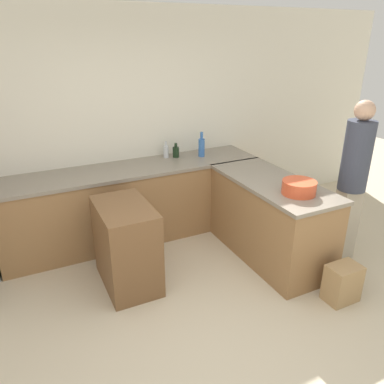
% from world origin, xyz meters
% --- Properties ---
extents(ground_plane, '(14.00, 14.00, 0.00)m').
position_xyz_m(ground_plane, '(0.00, 0.00, 0.00)').
color(ground_plane, beige).
extents(wall_back, '(8.00, 0.06, 2.70)m').
position_xyz_m(wall_back, '(0.00, 2.48, 1.35)').
color(wall_back, silver).
rests_on(wall_back, ground_plane).
extents(counter_back, '(3.13, 0.68, 0.91)m').
position_xyz_m(counter_back, '(0.00, 2.12, 0.46)').
color(counter_back, olive).
rests_on(counter_back, ground_plane).
extents(counter_peninsula, '(0.69, 1.56, 0.91)m').
position_xyz_m(counter_peninsula, '(1.22, 1.03, 0.46)').
color(counter_peninsula, olive).
rests_on(counter_peninsula, ground_plane).
extents(island_table, '(0.49, 0.79, 0.86)m').
position_xyz_m(island_table, '(-0.38, 1.22, 0.43)').
color(island_table, brown).
rests_on(island_table, ground_plane).
extents(mixing_bowl, '(0.33, 0.33, 0.13)m').
position_xyz_m(mixing_bowl, '(1.22, 0.64, 0.98)').
color(mixing_bowl, '#DB512D').
rests_on(mixing_bowl, counter_peninsula).
extents(water_bottle_blue, '(0.08, 0.08, 0.32)m').
position_xyz_m(water_bottle_blue, '(0.94, 2.16, 1.04)').
color(water_bottle_blue, '#386BB7').
rests_on(water_bottle_blue, counter_back).
extents(wine_bottle_dark, '(0.08, 0.08, 0.18)m').
position_xyz_m(wine_bottle_dark, '(0.63, 2.27, 0.99)').
color(wine_bottle_dark, black).
rests_on(wine_bottle_dark, counter_back).
extents(vinegar_bottle_clear, '(0.07, 0.07, 0.21)m').
position_xyz_m(vinegar_bottle_clear, '(0.51, 2.30, 1.00)').
color(vinegar_bottle_clear, silver).
rests_on(vinegar_bottle_clear, counter_back).
extents(person_at_peninsula, '(0.28, 0.28, 1.78)m').
position_xyz_m(person_at_peninsula, '(1.90, 0.59, 0.99)').
color(person_at_peninsula, '#ADA38E').
rests_on(person_at_peninsula, ground_plane).
extents(paper_bag, '(0.31, 0.22, 0.38)m').
position_xyz_m(paper_bag, '(1.36, 0.06, 0.19)').
color(paper_bag, '#A88456').
rests_on(paper_bag, ground_plane).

